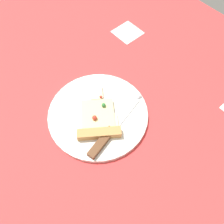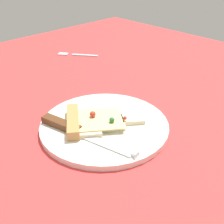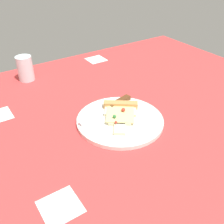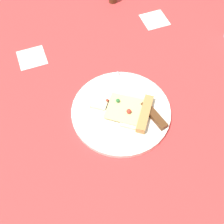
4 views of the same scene
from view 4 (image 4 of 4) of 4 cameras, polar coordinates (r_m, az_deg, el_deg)
ground_plane at (r=83.70cm, az=-2.57°, el=-5.88°), size 143.78×143.78×3.00cm
plate at (r=86.23cm, az=1.75°, el=0.11°), size 29.10×29.10×1.31cm
pizza_slice at (r=84.74cm, az=3.49°, el=0.23°), size 18.62×16.63×2.66cm
knife at (r=86.52cm, az=6.26°, el=1.45°), size 7.44×23.86×2.45cm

